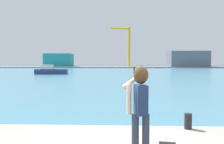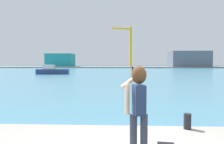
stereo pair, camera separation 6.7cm
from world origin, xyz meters
The scene contains 9 objects.
ground_plane centered at (0.00, 50.00, 0.00)m, with size 220.00×220.00×0.00m, color #334751.
harbor_water centered at (0.00, 52.00, 0.01)m, with size 140.00×100.00×0.02m, color teal.
far_shore_dock centered at (0.00, 92.00, 0.22)m, with size 140.00×20.00×0.44m, color gray.
person_photographer centered at (0.09, -0.09, 1.56)m, with size 0.53×0.55×1.74m.
harbor_bollard centered at (1.56, 1.74, 0.71)m, with size 0.20×0.20×0.42m, color black.
boat_moored centered at (-13.57, 37.55, 0.66)m, with size 6.11×2.73×1.78m.
warehouse_left centered at (-26.89, 90.96, 3.18)m, with size 11.17×8.69×5.48m, color teal.
warehouse_right centered at (27.48, 89.42, 3.60)m, with size 15.37×11.10×6.32m, color slate.
port_crane centered at (2.63, 88.52, 10.11)m, with size 8.38×3.33×16.43m.
Camera 2 is at (-0.21, -4.28, 2.31)m, focal length 35.64 mm.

